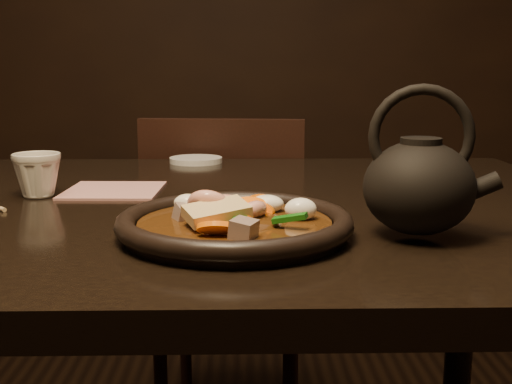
{
  "coord_description": "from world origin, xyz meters",
  "views": [
    {
      "loc": [
        0.24,
        -0.95,
        0.95
      ],
      "look_at": [
        0.26,
        -0.19,
        0.8
      ],
      "focal_mm": 45.0,
      "sensor_mm": 36.0,
      "label": 1
    }
  ],
  "objects_px": {
    "tea_cup": "(37,174)",
    "chair": "(228,267)",
    "plate": "(235,225)",
    "teapot": "(420,182)",
    "table": "(87,249)"
  },
  "relations": [
    {
      "from": "tea_cup",
      "to": "chair",
      "type": "bearing_deg",
      "value": 63.72
    },
    {
      "from": "tea_cup",
      "to": "plate",
      "type": "bearing_deg",
      "value": -38.47
    },
    {
      "from": "plate",
      "to": "teapot",
      "type": "distance_m",
      "value": 0.22
    },
    {
      "from": "plate",
      "to": "tea_cup",
      "type": "height_order",
      "value": "tea_cup"
    },
    {
      "from": "teapot",
      "to": "tea_cup",
      "type": "bearing_deg",
      "value": 162.59
    },
    {
      "from": "teapot",
      "to": "table",
      "type": "bearing_deg",
      "value": 161.84
    },
    {
      "from": "chair",
      "to": "teapot",
      "type": "bearing_deg",
      "value": 112.45
    },
    {
      "from": "plate",
      "to": "teapot",
      "type": "height_order",
      "value": "teapot"
    },
    {
      "from": "table",
      "to": "tea_cup",
      "type": "xyz_separation_m",
      "value": [
        -0.08,
        0.03,
        0.11
      ]
    },
    {
      "from": "plate",
      "to": "teapot",
      "type": "relative_size",
      "value": 1.61
    },
    {
      "from": "tea_cup",
      "to": "teapot",
      "type": "height_order",
      "value": "teapot"
    },
    {
      "from": "table",
      "to": "teapot",
      "type": "distance_m",
      "value": 0.52
    },
    {
      "from": "chair",
      "to": "tea_cup",
      "type": "xyz_separation_m",
      "value": [
        -0.28,
        -0.57,
        0.33
      ]
    },
    {
      "from": "table",
      "to": "tea_cup",
      "type": "bearing_deg",
      "value": 158.78
    },
    {
      "from": "teapot",
      "to": "plate",
      "type": "bearing_deg",
      "value": -173.78
    }
  ]
}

